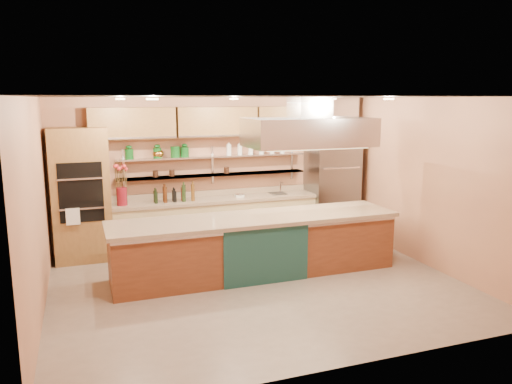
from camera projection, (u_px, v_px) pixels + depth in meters
name	position (u px, v px, depth m)	size (l,w,h in m)	color
floor	(259.00, 286.00, 7.54)	(6.00, 5.00, 0.02)	gray
ceiling	(259.00, 97.00, 7.02)	(6.00, 5.00, 0.02)	black
wall_back	(215.00, 171.00, 9.59)	(6.00, 0.04, 2.80)	#B47855
wall_front	(344.00, 239.00, 4.96)	(6.00, 0.04, 2.80)	#B47855
wall_left	(35.00, 209.00, 6.29)	(0.04, 5.00, 2.80)	#B47855
wall_right	(429.00, 183.00, 8.26)	(0.04, 5.00, 2.80)	#B47855
oven_stack	(81.00, 195.00, 8.54)	(0.95, 0.64, 2.30)	brown
refrigerator	(332.00, 185.00, 10.10)	(0.95, 0.72, 2.10)	slate
back_counter	(217.00, 222.00, 9.47)	(3.84, 0.64, 0.93)	tan
wall_shelf_lower	(214.00, 175.00, 9.46)	(3.60, 0.26, 0.03)	silver
wall_shelf_upper	(214.00, 157.00, 9.40)	(3.60, 0.26, 0.03)	silver
upper_cabinets	(216.00, 122.00, 9.25)	(4.60, 0.36, 0.55)	brown
range_hood	(309.00, 132.00, 7.92)	(2.00, 1.00, 0.45)	silver
ceiling_downlights	(254.00, 99.00, 7.21)	(4.00, 2.80, 0.02)	#FFE5A5
island	(256.00, 245.00, 7.95)	(4.50, 0.98, 0.94)	brown
flower_vase	(122.00, 196.00, 8.74)	(0.18, 0.18, 0.32)	maroon
oil_bottle_cluster	(174.00, 195.00, 9.05)	(0.79, 0.23, 0.25)	black
kitchen_scale	(239.00, 195.00, 9.47)	(0.16, 0.12, 0.09)	silver
bar_faucet	(280.00, 188.00, 9.84)	(0.03, 0.03, 0.23)	silver
copper_kettle	(158.00, 154.00, 9.04)	(0.19, 0.19, 0.15)	#B16E28
green_canister	(175.00, 152.00, 9.14)	(0.17, 0.17, 0.20)	#0F4615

